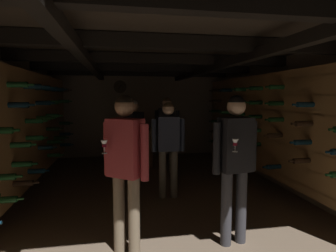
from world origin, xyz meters
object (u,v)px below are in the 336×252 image
at_px(display_bottle, 138,123).
at_px(person_host_center, 168,141).
at_px(wine_crate_stack, 141,148).
at_px(person_guest_near_right, 235,156).
at_px(person_guest_near_left, 125,160).
at_px(person_guest_far_left, 134,133).
at_px(person_guest_rear_center, 167,127).

relative_size(display_bottle, person_host_center, 0.23).
bearing_deg(person_host_center, wine_crate_stack, 97.46).
relative_size(wine_crate_stack, person_guest_near_right, 0.54).
bearing_deg(person_guest_near_left, person_guest_far_left, 84.77).
relative_size(person_guest_far_left, person_guest_near_left, 0.95).
bearing_deg(person_guest_near_right, person_host_center, 106.30).
bearing_deg(person_guest_far_left, person_host_center, -63.08).
height_order(person_host_center, person_guest_near_left, person_guest_near_left).
xyz_separation_m(display_bottle, person_guest_near_right, (0.80, -3.68, -0.04)).
distance_m(person_host_center, person_guest_near_left, 1.73).
height_order(display_bottle, person_guest_rear_center, person_guest_rear_center).
relative_size(display_bottle, person_guest_near_right, 0.21).
height_order(display_bottle, person_guest_far_left, person_guest_far_left).
distance_m(person_host_center, person_guest_near_right, 1.64).
height_order(person_host_center, person_guest_near_right, person_guest_near_right).
distance_m(display_bottle, person_guest_near_right, 3.76).
bearing_deg(person_guest_near_right, wine_crate_stack, 101.30).
distance_m(display_bottle, person_host_center, 2.14).
bearing_deg(person_guest_rear_center, person_guest_near_right, -86.25).
distance_m(display_bottle, person_guest_rear_center, 0.81).
xyz_separation_m(wine_crate_stack, person_guest_near_left, (-0.45, -3.68, 0.55)).
height_order(wine_crate_stack, person_guest_rear_center, person_guest_rear_center).
distance_m(person_guest_rear_center, person_guest_near_right, 3.14).
xyz_separation_m(person_guest_far_left, person_guest_near_right, (0.95, -2.54, 0.06)).
height_order(person_host_center, person_guest_rear_center, person_guest_rear_center).
bearing_deg(wine_crate_stack, person_guest_far_left, -100.56).
bearing_deg(person_guest_near_left, display_bottle, 84.09).
bearing_deg(person_guest_far_left, wine_crate_stack, 79.44).
height_order(wine_crate_stack, display_bottle, display_bottle).
xyz_separation_m(person_guest_far_left, person_guest_near_left, (-0.23, -2.54, 0.06)).
distance_m(person_guest_far_left, person_guest_near_left, 2.55).
height_order(wine_crate_stack, person_guest_near_left, person_guest_near_left).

